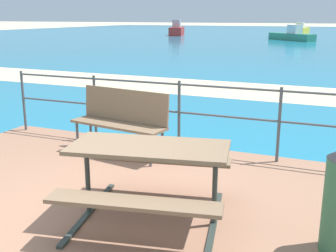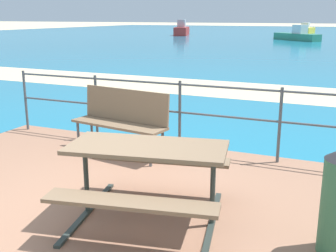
% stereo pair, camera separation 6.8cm
% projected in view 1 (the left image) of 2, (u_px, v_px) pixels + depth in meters
% --- Properties ---
extents(ground_plane, '(240.00, 240.00, 0.00)m').
position_uv_depth(ground_plane, '(96.00, 220.00, 4.33)').
color(ground_plane, beige).
extents(patio_paving, '(6.40, 5.20, 0.06)m').
position_uv_depth(patio_paving, '(96.00, 217.00, 4.33)').
color(patio_paving, '#996B51').
rests_on(patio_paving, ground).
extents(sea_water, '(90.00, 90.00, 0.01)m').
position_uv_depth(sea_water, '(321.00, 38.00, 40.03)').
color(sea_water, teal).
rests_on(sea_water, ground).
extents(beach_strip, '(54.04, 3.67, 0.01)m').
position_uv_depth(beach_strip, '(255.00, 91.00, 11.69)').
color(beach_strip, beige).
rests_on(beach_strip, ground).
extents(picnic_table, '(1.78, 1.70, 0.78)m').
position_uv_depth(picnic_table, '(149.00, 165.00, 4.08)').
color(picnic_table, '#7A6047').
rests_on(picnic_table, patio_paving).
extents(park_bench, '(1.54, 0.64, 0.95)m').
position_uv_depth(park_bench, '(121.00, 116.00, 6.09)').
color(park_bench, '#7A6047').
rests_on(park_bench, patio_paving).
extents(railing_fence, '(5.94, 0.04, 1.06)m').
position_uv_depth(railing_fence, '(179.00, 106.00, 6.27)').
color(railing_fence, '#4C5156').
rests_on(railing_fence, patio_paving).
extents(boat_near, '(1.79, 4.89, 1.28)m').
position_uv_depth(boat_near, '(300.00, 30.00, 49.49)').
color(boat_near, yellow).
rests_on(boat_near, sea_water).
extents(boat_mid, '(4.47, 4.20, 1.31)m').
position_uv_depth(boat_mid, '(291.00, 36.00, 35.66)').
color(boat_mid, '#338466').
rests_on(boat_mid, sea_water).
extents(boat_far, '(2.50, 5.17, 1.65)m').
position_uv_depth(boat_far, '(177.00, 30.00, 45.03)').
color(boat_far, red).
rests_on(boat_far, sea_water).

